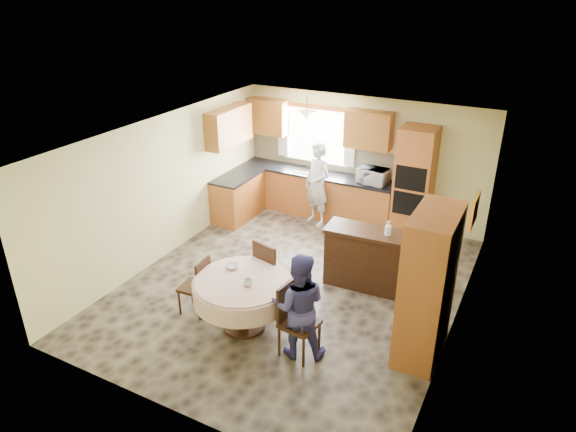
# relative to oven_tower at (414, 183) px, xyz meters

# --- Properties ---
(floor) EXTENTS (5.00, 6.00, 0.01)m
(floor) POSITION_rel_oven_tower_xyz_m (-1.15, -2.69, -1.06)
(floor) COLOR #6C604B
(floor) RESTS_ON ground
(ceiling) EXTENTS (5.00, 6.00, 0.01)m
(ceiling) POSITION_rel_oven_tower_xyz_m (-1.15, -2.69, 1.44)
(ceiling) COLOR white
(ceiling) RESTS_ON wall_back
(wall_back) EXTENTS (5.00, 0.02, 2.50)m
(wall_back) POSITION_rel_oven_tower_xyz_m (-1.15, 0.31, 0.19)
(wall_back) COLOR #D3CC87
(wall_back) RESTS_ON floor
(wall_front) EXTENTS (5.00, 0.02, 2.50)m
(wall_front) POSITION_rel_oven_tower_xyz_m (-1.15, -5.69, 0.19)
(wall_front) COLOR #D3CC87
(wall_front) RESTS_ON floor
(wall_left) EXTENTS (0.02, 6.00, 2.50)m
(wall_left) POSITION_rel_oven_tower_xyz_m (-3.65, -2.69, 0.19)
(wall_left) COLOR #D3CC87
(wall_left) RESTS_ON floor
(wall_right) EXTENTS (0.02, 6.00, 2.50)m
(wall_right) POSITION_rel_oven_tower_xyz_m (1.35, -2.69, 0.19)
(wall_right) COLOR #D3CC87
(wall_right) RESTS_ON floor
(window) EXTENTS (1.40, 0.03, 1.10)m
(window) POSITION_rel_oven_tower_xyz_m (-2.15, 0.29, 0.54)
(window) COLOR white
(window) RESTS_ON wall_back
(curtain_left) EXTENTS (0.22, 0.02, 1.15)m
(curtain_left) POSITION_rel_oven_tower_xyz_m (-2.90, 0.24, 0.59)
(curtain_left) COLOR white
(curtain_left) RESTS_ON wall_back
(curtain_right) EXTENTS (0.22, 0.02, 1.15)m
(curtain_right) POSITION_rel_oven_tower_xyz_m (-1.40, 0.24, 0.59)
(curtain_right) COLOR white
(curtain_right) RESTS_ON wall_back
(base_cab_back) EXTENTS (3.30, 0.60, 0.88)m
(base_cab_back) POSITION_rel_oven_tower_xyz_m (-2.00, 0.01, -0.62)
(base_cab_back) COLOR #C46C34
(base_cab_back) RESTS_ON floor
(counter_back) EXTENTS (3.30, 0.64, 0.04)m
(counter_back) POSITION_rel_oven_tower_xyz_m (-2.00, 0.01, -0.16)
(counter_back) COLOR black
(counter_back) RESTS_ON base_cab_back
(base_cab_left) EXTENTS (0.60, 1.20, 0.88)m
(base_cab_left) POSITION_rel_oven_tower_xyz_m (-3.35, -0.89, -0.62)
(base_cab_left) COLOR #C46C34
(base_cab_left) RESTS_ON floor
(counter_left) EXTENTS (0.64, 1.20, 0.04)m
(counter_left) POSITION_rel_oven_tower_xyz_m (-3.35, -0.89, -0.16)
(counter_left) COLOR black
(counter_left) RESTS_ON base_cab_left
(backsplash) EXTENTS (3.30, 0.02, 0.55)m
(backsplash) POSITION_rel_oven_tower_xyz_m (-2.00, 0.30, 0.12)
(backsplash) COLOR #C7B88C
(backsplash) RESTS_ON wall_back
(wall_cab_left) EXTENTS (0.85, 0.33, 0.72)m
(wall_cab_left) POSITION_rel_oven_tower_xyz_m (-3.20, 0.15, 0.85)
(wall_cab_left) COLOR #A56029
(wall_cab_left) RESTS_ON wall_back
(wall_cab_right) EXTENTS (0.90, 0.33, 0.72)m
(wall_cab_right) POSITION_rel_oven_tower_xyz_m (-1.00, 0.15, 0.85)
(wall_cab_right) COLOR #A56029
(wall_cab_right) RESTS_ON wall_back
(wall_cab_side) EXTENTS (0.33, 1.20, 0.72)m
(wall_cab_side) POSITION_rel_oven_tower_xyz_m (-3.48, -0.89, 0.85)
(wall_cab_side) COLOR #A56029
(wall_cab_side) RESTS_ON wall_left
(oven_tower) EXTENTS (0.66, 0.62, 2.12)m
(oven_tower) POSITION_rel_oven_tower_xyz_m (0.00, 0.00, 0.00)
(oven_tower) COLOR #C46C34
(oven_tower) RESTS_ON floor
(oven_upper) EXTENTS (0.56, 0.01, 0.45)m
(oven_upper) POSITION_rel_oven_tower_xyz_m (0.00, -0.31, 0.19)
(oven_upper) COLOR black
(oven_upper) RESTS_ON oven_tower
(oven_lower) EXTENTS (0.56, 0.01, 0.45)m
(oven_lower) POSITION_rel_oven_tower_xyz_m (0.00, -0.31, -0.31)
(oven_lower) COLOR black
(oven_lower) RESTS_ON oven_tower
(pendant) EXTENTS (0.36, 0.36, 0.18)m
(pendant) POSITION_rel_oven_tower_xyz_m (-2.15, -0.19, 1.06)
(pendant) COLOR beige
(pendant) RESTS_ON ceiling
(sideboard) EXTENTS (1.33, 0.61, 0.93)m
(sideboard) POSITION_rel_oven_tower_xyz_m (-0.15, -2.14, -0.60)
(sideboard) COLOR #3C2210
(sideboard) RESTS_ON floor
(space_heater) EXTENTS (0.45, 0.39, 0.52)m
(space_heater) POSITION_rel_oven_tower_xyz_m (0.83, -1.69, -0.80)
(space_heater) COLOR black
(space_heater) RESTS_ON floor
(cupboard) EXTENTS (0.53, 1.06, 2.03)m
(cupboard) POSITION_rel_oven_tower_xyz_m (1.07, -3.32, -0.05)
(cupboard) COLOR #C46C34
(cupboard) RESTS_ON floor
(dining_table) EXTENTS (1.38, 1.38, 0.79)m
(dining_table) POSITION_rel_oven_tower_xyz_m (-1.29, -3.98, -0.45)
(dining_table) COLOR #3C2210
(dining_table) RESTS_ON floor
(chair_left) EXTENTS (0.42, 0.42, 0.90)m
(chair_left) POSITION_rel_oven_tower_xyz_m (-2.06, -3.98, -0.56)
(chair_left) COLOR #3C2210
(chair_left) RESTS_ON floor
(chair_back) EXTENTS (0.55, 0.55, 1.05)m
(chair_back) POSITION_rel_oven_tower_xyz_m (-1.26, -3.26, -0.48)
(chair_back) COLOR #3C2210
(chair_back) RESTS_ON floor
(chair_right) EXTENTS (0.50, 0.50, 1.02)m
(chair_right) POSITION_rel_oven_tower_xyz_m (-0.42, -4.11, -0.49)
(chair_right) COLOR #3C2210
(chair_right) RESTS_ON floor
(framed_picture) EXTENTS (0.06, 0.55, 0.46)m
(framed_picture) POSITION_rel_oven_tower_xyz_m (1.32, -1.88, 0.46)
(framed_picture) COLOR gold
(framed_picture) RESTS_ON wall_right
(microwave) EXTENTS (0.58, 0.41, 0.31)m
(microwave) POSITION_rel_oven_tower_xyz_m (-0.80, -0.04, 0.01)
(microwave) COLOR silver
(microwave) RESTS_ON counter_back
(person_sink) EXTENTS (0.73, 0.63, 1.68)m
(person_sink) POSITION_rel_oven_tower_xyz_m (-1.80, -0.39, -0.22)
(person_sink) COLOR silver
(person_sink) RESTS_ON floor
(person_dining) EXTENTS (0.88, 0.80, 1.48)m
(person_dining) POSITION_rel_oven_tower_xyz_m (-0.35, -4.12, -0.32)
(person_dining) COLOR navy
(person_dining) RESTS_ON floor
(bowl_sideboard) EXTENTS (0.31, 0.31, 0.06)m
(bowl_sideboard) POSITION_rel_oven_tower_xyz_m (-0.42, -2.14, -0.10)
(bowl_sideboard) COLOR #B2B2B2
(bowl_sideboard) RESTS_ON sideboard
(bottle_sideboard) EXTENTS (0.15, 0.15, 0.29)m
(bottle_sideboard) POSITION_rel_oven_tower_xyz_m (0.17, -2.14, 0.01)
(bottle_sideboard) COLOR silver
(bottle_sideboard) RESTS_ON sideboard
(cup_table) EXTENTS (0.15, 0.15, 0.10)m
(cup_table) POSITION_rel_oven_tower_xyz_m (-1.14, -4.06, -0.23)
(cup_table) COLOR #B2B2B2
(cup_table) RESTS_ON dining_table
(bowl_table) EXTENTS (0.23, 0.23, 0.06)m
(bowl_table) POSITION_rel_oven_tower_xyz_m (-1.57, -3.78, -0.24)
(bowl_table) COLOR #B2B2B2
(bowl_table) RESTS_ON dining_table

